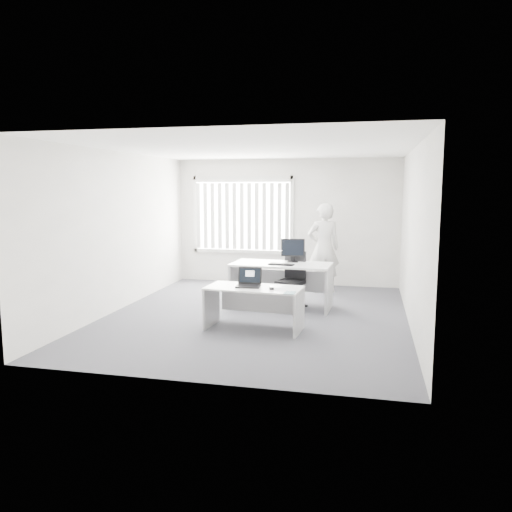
% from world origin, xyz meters
% --- Properties ---
extents(ground, '(6.00, 6.00, 0.00)m').
position_xyz_m(ground, '(0.00, 0.00, 0.00)').
color(ground, '#55565D').
rests_on(ground, ground).
extents(wall_back, '(5.00, 0.02, 2.80)m').
position_xyz_m(wall_back, '(0.00, 3.00, 1.40)').
color(wall_back, beige).
rests_on(wall_back, ground).
extents(wall_front, '(5.00, 0.02, 2.80)m').
position_xyz_m(wall_front, '(0.00, -3.00, 1.40)').
color(wall_front, beige).
rests_on(wall_front, ground).
extents(wall_left, '(0.02, 6.00, 2.80)m').
position_xyz_m(wall_left, '(-2.50, 0.00, 1.40)').
color(wall_left, beige).
rests_on(wall_left, ground).
extents(wall_right, '(0.02, 6.00, 2.80)m').
position_xyz_m(wall_right, '(2.50, 0.00, 1.40)').
color(wall_right, beige).
rests_on(wall_right, ground).
extents(ceiling, '(5.00, 6.00, 0.02)m').
position_xyz_m(ceiling, '(0.00, 0.00, 2.80)').
color(ceiling, white).
rests_on(ceiling, wall_back).
extents(window, '(2.32, 0.06, 1.76)m').
position_xyz_m(window, '(-1.00, 2.96, 1.55)').
color(window, silver).
rests_on(window, wall_back).
extents(blinds, '(2.20, 0.10, 1.50)m').
position_xyz_m(blinds, '(-1.00, 2.90, 1.52)').
color(blinds, silver).
rests_on(blinds, wall_back).
extents(desk_near, '(1.50, 0.79, 0.66)m').
position_xyz_m(desk_near, '(0.14, -0.78, 0.48)').
color(desk_near, silver).
rests_on(desk_near, ground).
extents(desk_far, '(1.82, 0.93, 0.81)m').
position_xyz_m(desk_far, '(0.30, 0.71, 0.58)').
color(desk_far, silver).
rests_on(desk_far, ground).
extents(office_chair, '(0.72, 0.72, 1.00)m').
position_xyz_m(office_chair, '(0.46, 0.91, 0.31)').
color(office_chair, black).
rests_on(office_chair, ground).
extents(person, '(0.79, 0.65, 1.86)m').
position_xyz_m(person, '(0.92, 2.23, 0.93)').
color(person, silver).
rests_on(person, ground).
extents(laptop, '(0.39, 0.35, 0.28)m').
position_xyz_m(laptop, '(0.06, -0.80, 0.80)').
color(laptop, black).
rests_on(laptop, desk_near).
extents(paper_sheet, '(0.36, 0.30, 0.00)m').
position_xyz_m(paper_sheet, '(0.55, -0.87, 0.66)').
color(paper_sheet, white).
rests_on(paper_sheet, desk_near).
extents(mouse, '(0.09, 0.12, 0.05)m').
position_xyz_m(mouse, '(0.44, -0.89, 0.69)').
color(mouse, silver).
rests_on(mouse, paper_sheet).
extents(booklet, '(0.16, 0.22, 0.01)m').
position_xyz_m(booklet, '(0.75, -1.09, 0.67)').
color(booklet, white).
rests_on(booklet, desk_near).
extents(keyboard, '(0.47, 0.23, 0.02)m').
position_xyz_m(keyboard, '(0.33, 0.53, 0.82)').
color(keyboard, black).
rests_on(keyboard, desk_far).
extents(monitor, '(0.44, 0.18, 0.43)m').
position_xyz_m(monitor, '(0.48, 0.92, 1.03)').
color(monitor, black).
rests_on(monitor, desk_far).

